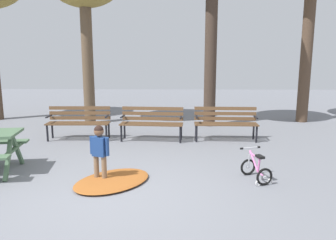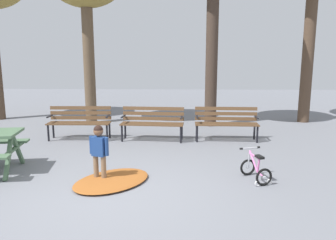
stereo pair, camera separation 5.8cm
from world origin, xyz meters
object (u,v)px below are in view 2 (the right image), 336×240
at_px(park_bench_right, 226,121).
at_px(park_bench_far_left, 80,120).
at_px(child_standing, 99,149).
at_px(park_bench_left, 153,121).
at_px(kids_bicycle, 256,169).

bearing_deg(park_bench_right, park_bench_far_left, 179.87).
height_order(park_bench_far_left, child_standing, child_standing).
height_order(park_bench_left, park_bench_right, same).
bearing_deg(park_bench_far_left, child_standing, -67.56).
bearing_deg(park_bench_left, park_bench_far_left, 178.35).
distance_m(park_bench_right, child_standing, 3.93).
distance_m(park_bench_right, kids_bicycle, 2.89).
xyz_separation_m(park_bench_far_left, park_bench_left, (1.91, -0.06, 0.00)).
relative_size(park_bench_right, kids_bicycle, 2.57).
height_order(park_bench_far_left, park_bench_right, same).
distance_m(park_bench_left, child_standing, 3.00).
relative_size(park_bench_far_left, park_bench_right, 1.00).
bearing_deg(park_bench_left, child_standing, -103.12).
xyz_separation_m(park_bench_far_left, kids_bicycle, (3.91, -2.88, -0.31)).
relative_size(child_standing, kids_bicycle, 1.56).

